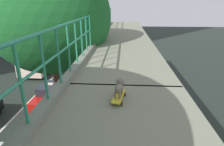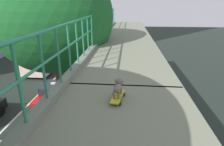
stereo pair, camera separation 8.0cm
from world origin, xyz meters
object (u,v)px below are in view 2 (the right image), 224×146
(toy_skateboard, at_px, (118,96))
(city_bus, at_px, (54,48))
(small_dog, at_px, (118,86))
(car_red_taxi_fifth, at_px, (55,93))

(toy_skateboard, bearing_deg, city_bus, 115.52)
(toy_skateboard, distance_m, small_dog, 0.20)
(city_bus, distance_m, small_dog, 20.88)
(city_bus, bearing_deg, toy_skateboard, -64.48)
(small_dog, bearing_deg, city_bus, 115.58)
(car_red_taxi_fifth, distance_m, toy_skateboard, 11.31)
(car_red_taxi_fifth, xyz_separation_m, small_dog, (5.12, -8.90, 4.88))
(toy_skateboard, relative_size, small_dog, 1.44)
(city_bus, distance_m, toy_skateboard, 20.87)
(small_dog, bearing_deg, car_red_taxi_fifth, 119.89)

